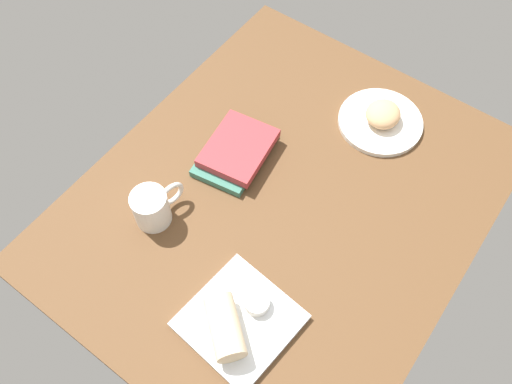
# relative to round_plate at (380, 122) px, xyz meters

# --- Properties ---
(dining_table) EXTENTS (1.10, 0.90, 0.04)m
(dining_table) POSITION_rel_round_plate_xyz_m (-0.35, 0.08, -0.03)
(dining_table) COLOR brown
(dining_table) RESTS_ON ground
(round_plate) EXTENTS (0.23, 0.23, 0.01)m
(round_plate) POSITION_rel_round_plate_xyz_m (0.00, 0.00, 0.00)
(round_plate) COLOR white
(round_plate) RESTS_ON dining_table
(scone_pastry) EXTENTS (0.11, 0.10, 0.05)m
(scone_pastry) POSITION_rel_round_plate_xyz_m (0.00, -0.00, 0.03)
(scone_pastry) COLOR tan
(scone_pastry) RESTS_ON round_plate
(square_plate) EXTENTS (0.24, 0.24, 0.02)m
(square_plate) POSITION_rel_round_plate_xyz_m (-0.66, -0.02, 0.00)
(square_plate) COLOR white
(square_plate) RESTS_ON dining_table
(sauce_cup) EXTENTS (0.06, 0.06, 0.03)m
(sauce_cup) POSITION_rel_round_plate_xyz_m (-0.61, -0.04, 0.02)
(sauce_cup) COLOR silver
(sauce_cup) RESTS_ON square_plate
(breakfast_wrap) EXTENTS (0.13, 0.14, 0.07)m
(breakfast_wrap) POSITION_rel_round_plate_xyz_m (-0.70, -0.02, 0.04)
(breakfast_wrap) COLOR beige
(breakfast_wrap) RESTS_ON square_plate
(book_stack) EXTENTS (0.24, 0.18, 0.05)m
(book_stack) POSITION_rel_round_plate_xyz_m (-0.31, 0.25, 0.02)
(book_stack) COLOR #387260
(book_stack) RESTS_ON dining_table
(coffee_mug) EXTENTS (0.14, 0.09, 0.10)m
(coffee_mug) POSITION_rel_round_plate_xyz_m (-0.57, 0.30, 0.04)
(coffee_mug) COLOR white
(coffee_mug) RESTS_ON dining_table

